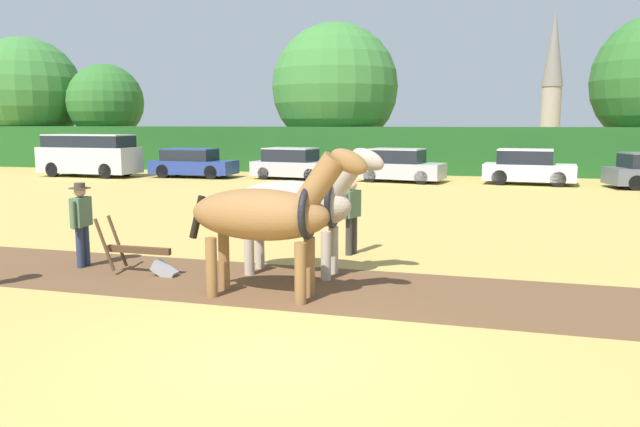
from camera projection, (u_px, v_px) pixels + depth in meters
ground_plane at (270, 356)px, 7.37m from camera, size 240.00×240.00×0.00m
plowed_furrow_strip at (83, 270)px, 11.67m from camera, size 25.76×3.58×0.01m
hedgerow at (433, 151)px, 33.39m from camera, size 77.45×1.90×2.52m
tree_far_left at (26, 93)px, 41.29m from camera, size 7.26×7.26×8.34m
tree_left at (105, 102)px, 40.25m from camera, size 4.85×4.85×6.49m
tree_center_left at (335, 87)px, 36.98m from camera, size 7.48×7.48×8.57m
church_spire at (552, 76)px, 66.76m from camera, size 2.26×2.26×14.65m
draft_horse_lead_left at (268, 214)px, 9.67m from camera, size 2.99×0.92×2.44m
draft_horse_lead_right at (298, 204)px, 11.15m from camera, size 2.94×1.00×2.38m
plow at (145, 258)px, 11.27m from camera, size 1.52×0.47×1.13m
farmer_at_plow at (81, 219)px, 11.82m from camera, size 0.40×0.64×1.61m
farmer_beside_team at (352, 212)px, 12.94m from camera, size 0.34×0.61×1.57m
parked_van at (89, 155)px, 31.83m from camera, size 5.27×2.23×2.15m
parked_car_left at (193, 163)px, 31.41m from camera, size 4.24×1.84×1.45m
parked_car_center_left at (293, 164)px, 30.44m from camera, size 4.21×2.45×1.52m
parked_car_center at (400, 166)px, 29.01m from camera, size 4.19×2.53×1.55m
parked_car_center_right at (528, 168)px, 27.77m from camera, size 4.08×2.14×1.58m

